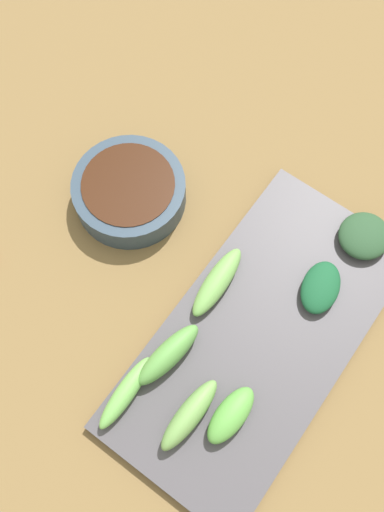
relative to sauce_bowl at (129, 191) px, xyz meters
The scene contains 10 objects.
tabletop 0.11m from the sauce_bowl, 17.92° to the right, with size 2.10×2.10×0.02m, color olive.
sauce_bowl is the anchor object (origin of this frame).
serving_plate 0.23m from the sauce_bowl, 13.21° to the right, with size 0.19×0.38×0.01m, color #4B474D.
broccoli_leafy_0 0.25m from the sauce_bowl, ahead, with size 0.04×0.06×0.02m, color #195731.
broccoli_stalk_1 0.24m from the sauce_bowl, 52.77° to the right, with size 0.02×0.09×0.02m, color #74BB56.
broccoli_stalk_2 0.20m from the sauce_bowl, 39.94° to the right, with size 0.03×0.09×0.03m, color #61A34A.
broccoli_stalk_3 0.28m from the sauce_bowl, 30.22° to the right, with size 0.03×0.07×0.03m, color #5FAB45.
broccoli_stalk_4 0.15m from the sauce_bowl, 11.38° to the right, with size 0.03×0.09×0.02m, color #75AF54.
broccoli_leafy_5 0.28m from the sauce_bowl, 23.87° to the left, with size 0.06×0.06×0.02m, color #2B4E2F.
broccoli_stalk_6 0.27m from the sauce_bowl, 38.52° to the right, with size 0.02×0.09×0.03m, color #76AA55.
Camera 1 is at (0.15, -0.19, 0.67)m, focal length 41.23 mm.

